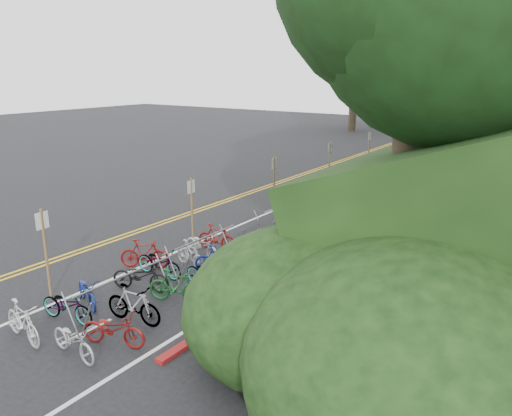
{
  "coord_description": "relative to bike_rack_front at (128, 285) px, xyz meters",
  "views": [
    {
      "loc": [
        13.22,
        -9.04,
        6.55
      ],
      "look_at": [
        2.66,
        6.42,
        1.3
      ],
      "focal_mm": 35.0,
      "sensor_mm": 36.0,
      "label": 1
    }
  ],
  "objects": [
    {
      "name": "signpost_near",
      "position": [
        -2.9,
        -0.48,
        0.62
      ],
      "size": [
        0.08,
        0.4,
        2.71
      ],
      "color": "brown",
      "rests_on": "ground"
    },
    {
      "name": "red_curb",
      "position": [
        2.31,
        12.77,
        -0.87
      ],
      "size": [
        0.25,
        28.0,
        0.1
      ],
      "primitive_type": "cube",
      "color": "maroon",
      "rests_on": "ground"
    },
    {
      "name": "bike_valet",
      "position": [
        -0.34,
        1.68,
        -0.43
      ],
      "size": [
        3.46,
        9.77,
        1.09
      ],
      "color": "beige",
      "rests_on": "ground"
    },
    {
      "name": "signposts_rest",
      "position": [
        -2.79,
        14.77,
        0.51
      ],
      "size": [
        0.08,
        18.4,
        2.5
      ],
      "color": "brown",
      "rests_on": "ground"
    },
    {
      "name": "road_markings",
      "position": [
        -2.76,
        10.87,
        -0.91
      ],
      "size": [
        7.47,
        80.0,
        0.01
      ],
      "color": "gold",
      "rests_on": "ground"
    },
    {
      "name": "bike_rack_front",
      "position": [
        0.0,
        0.0,
        0.0
      ],
      "size": [
        1.17,
        3.44,
        1.24
      ],
      "color": "gray",
      "rests_on": "ground"
    },
    {
      "name": "bike_front",
      "position": [
        -2.2,
        2.65,
        -0.41
      ],
      "size": [
        1.23,
        1.72,
        1.02
      ],
      "primitive_type": "imported",
      "rotation": [
        0.0,
        0.0,
        2.07
      ],
      "color": "maroon",
      "rests_on": "ground"
    },
    {
      "name": "bike_racks_rest",
      "position": [
        -0.39,
        13.77,
        -0.06
      ],
      "size": [
        1.14,
        23.0,
        1.17
      ],
      "color": "gray",
      "rests_on": "ground"
    },
    {
      "name": "ground",
      "position": [
        -3.39,
        0.77,
        -0.92
      ],
      "size": [
        120.0,
        120.0,
        0.0
      ],
      "primitive_type": "plane",
      "color": "black",
      "rests_on": "ground"
    }
  ]
}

